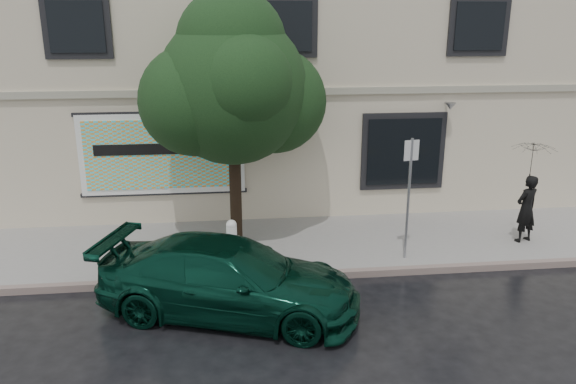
{
  "coord_description": "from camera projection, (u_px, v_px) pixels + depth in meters",
  "views": [
    {
      "loc": [
        -1.56,
        -9.42,
        5.38
      ],
      "look_at": [
        -0.25,
        2.2,
        1.76
      ],
      "focal_mm": 35.0,
      "sensor_mm": 36.0,
      "label": 1
    }
  ],
  "objects": [
    {
      "name": "ground",
      "position": [
        314.0,
        314.0,
        10.7
      ],
      "size": [
        90.0,
        90.0,
        0.0
      ],
      "primitive_type": "plane",
      "color": "black",
      "rests_on": "ground"
    },
    {
      "name": "sidewalk",
      "position": [
        293.0,
        245.0,
        13.76
      ],
      "size": [
        20.0,
        3.5,
        0.15
      ],
      "primitive_type": "cube",
      "color": "gray",
      "rests_on": "ground"
    },
    {
      "name": "curb",
      "position": [
        303.0,
        276.0,
        12.1
      ],
      "size": [
        20.0,
        0.18,
        0.16
      ],
      "primitive_type": "cube",
      "color": "gray",
      "rests_on": "ground"
    },
    {
      "name": "building",
      "position": [
        272.0,
        79.0,
        18.21
      ],
      "size": [
        20.0,
        8.12,
        7.0
      ],
      "color": "beige",
      "rests_on": "ground"
    },
    {
      "name": "billboard",
      "position": [
        162.0,
        154.0,
        14.42
      ],
      "size": [
        4.3,
        0.16,
        2.2
      ],
      "color": "white",
      "rests_on": "ground"
    },
    {
      "name": "car",
      "position": [
        229.0,
        278.0,
        10.53
      ],
      "size": [
        5.35,
        3.6,
        1.43
      ],
      "primitive_type": "imported",
      "rotation": [
        0.0,
        0.0,
        1.25
      ],
      "color": "#083022",
      "rests_on": "ground"
    },
    {
      "name": "pedestrian",
      "position": [
        526.0,
        209.0,
        13.57
      ],
      "size": [
        0.71,
        0.59,
        1.67
      ],
      "primitive_type": "imported",
      "rotation": [
        0.0,
        0.0,
        3.5
      ],
      "color": "black",
      "rests_on": "sidewalk"
    },
    {
      "name": "umbrella",
      "position": [
        533.0,
        159.0,
        13.2
      ],
      "size": [
        1.37,
        1.37,
        0.79
      ],
      "primitive_type": "imported",
      "rotation": [
        0.0,
        0.0,
        0.34
      ],
      "color": "black",
      "rests_on": "pedestrian"
    },
    {
      "name": "street_tree",
      "position": [
        233.0,
        90.0,
        12.76
      ],
      "size": [
        3.44,
        3.44,
        5.42
      ],
      "color": "black",
      "rests_on": "sidewalk"
    },
    {
      "name": "fire_hydrant",
      "position": [
        232.0,
        238.0,
        12.88
      ],
      "size": [
        0.35,
        0.33,
        0.86
      ],
      "rotation": [
        0.0,
        0.0,
        -0.13
      ],
      "color": "white",
      "rests_on": "sidewalk"
    },
    {
      "name": "sign_pole",
      "position": [
        409.0,
        188.0,
        12.36
      ],
      "size": [
        0.34,
        0.08,
        2.78
      ],
      "rotation": [
        0.0,
        0.0,
        0.17
      ],
      "color": "#919399",
      "rests_on": "sidewalk"
    }
  ]
}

